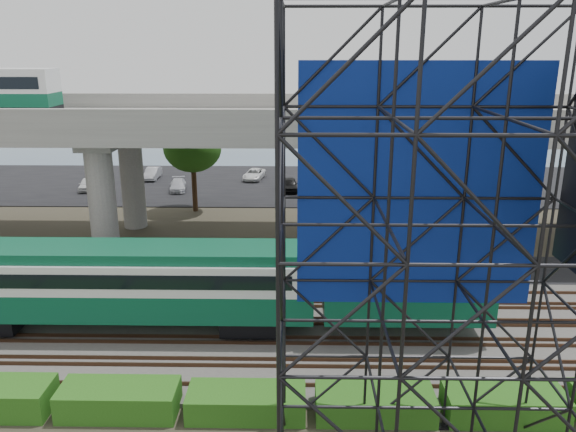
{
  "coord_description": "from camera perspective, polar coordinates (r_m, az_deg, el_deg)",
  "views": [
    {
      "loc": [
        2.95,
        -23.12,
        13.83
      ],
      "look_at": [
        2.44,
        6.0,
        5.02
      ],
      "focal_mm": 35.0,
      "sensor_mm": 36.0,
      "label": 1
    }
  ],
  "objects": [
    {
      "name": "ground",
      "position": [
        27.1,
        -5.55,
        -13.94
      ],
      "size": [
        140.0,
        140.0,
        0.0
      ],
      "primitive_type": "plane",
      "color": "#474233",
      "rests_on": "ground"
    },
    {
      "name": "ballast_bed",
      "position": [
        28.78,
        -5.11,
        -11.73
      ],
      "size": [
        90.0,
        12.0,
        0.2
      ],
      "primitive_type": "cube",
      "color": "slate",
      "rests_on": "ground"
    },
    {
      "name": "service_road",
      "position": [
        36.45,
        -3.73,
        -5.43
      ],
      "size": [
        90.0,
        5.0,
        0.08
      ],
      "primitive_type": "cube",
      "color": "black",
      "rests_on": "ground"
    },
    {
      "name": "parking_lot",
      "position": [
        58.83,
        -1.9,
        3.27
      ],
      "size": [
        90.0,
        18.0,
        0.08
      ],
      "primitive_type": "cube",
      "color": "black",
      "rests_on": "ground"
    },
    {
      "name": "harbor_water",
      "position": [
        80.37,
        -1.12,
        6.94
      ],
      "size": [
        140.0,
        40.0,
        0.03
      ],
      "primitive_type": "cube",
      "color": "#43566F",
      "rests_on": "ground"
    },
    {
      "name": "rail_tracks",
      "position": [
        28.69,
        -5.12,
        -11.42
      ],
      "size": [
        90.0,
        9.52,
        0.16
      ],
      "color": "#472D1E",
      "rests_on": "ballast_bed"
    },
    {
      "name": "commuter_train",
      "position": [
        28.18,
        -12.71,
        -6.46
      ],
      "size": [
        29.3,
        3.06,
        4.3
      ],
      "color": "black",
      "rests_on": "rail_tracks"
    },
    {
      "name": "overpass",
      "position": [
        39.76,
        -5.42,
        8.64
      ],
      "size": [
        80.0,
        12.0,
        12.4
      ],
      "color": "#9E9B93",
      "rests_on": "ground"
    },
    {
      "name": "scaffold_tower",
      "position": [
        16.91,
        14.9,
        -5.84
      ],
      "size": [
        9.36,
        6.36,
        15.0
      ],
      "color": "black",
      "rests_on": "ground"
    },
    {
      "name": "hedge_strip",
      "position": [
        23.11,
        -4.22,
        -18.26
      ],
      "size": [
        34.6,
        1.8,
        1.2
      ],
      "color": "#215413",
      "rests_on": "ground"
    },
    {
      "name": "trees",
      "position": [
        40.86,
        -9.8,
        4.93
      ],
      "size": [
        40.94,
        16.94,
        7.69
      ],
      "color": "#382314",
      "rests_on": "ground"
    },
    {
      "name": "suv",
      "position": [
        38.33,
        -18.46,
        -3.99
      ],
      "size": [
        5.48,
        4.08,
        1.38
      ],
      "primitive_type": "imported",
      "rotation": [
        0.0,
        0.0,
        1.98
      ],
      "color": "black",
      "rests_on": "service_road"
    },
    {
      "name": "parked_cars",
      "position": [
        58.07,
        -0.46,
        3.75
      ],
      "size": [
        38.92,
        9.45,
        1.3
      ],
      "color": "silver",
      "rests_on": "parking_lot"
    }
  ]
}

